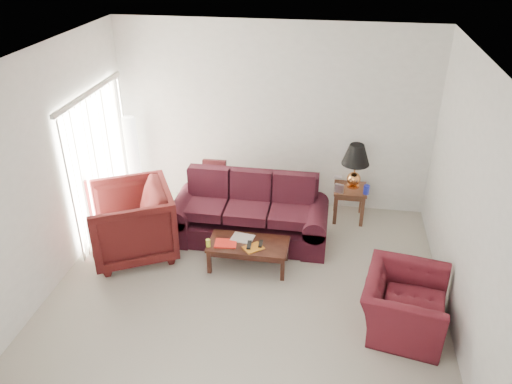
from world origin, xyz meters
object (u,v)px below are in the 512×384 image
sofa (249,211)px  end_table (349,203)px  armchair_left (131,222)px  armchair_right (404,304)px  floor_lamp (133,160)px  coffee_table (248,255)px

sofa → end_table: sofa is taller
armchair_left → armchair_right: (3.68, -0.91, -0.18)m
armchair_left → armchair_right: armchair_left is taller
floor_lamp → coffee_table: floor_lamp is taller
armchair_left → end_table: bearing=87.9°
floor_lamp → coffee_table: bearing=-34.7°
floor_lamp → armchair_right: size_ratio=1.45×
sofa → armchair_left: bearing=-153.4°
sofa → armchair_right: sofa is taller
end_table → coffee_table: bearing=-131.8°
coffee_table → end_table: bearing=32.1°
end_table → floor_lamp: (-3.56, 0.00, 0.49)m
armchair_right → sofa: bearing=64.4°
armchair_right → coffee_table: armchair_right is taller
sofa → armchair_left: armchair_left is taller
floor_lamp → coffee_table: size_ratio=1.40×
end_table → armchair_left: armchair_left is taller
floor_lamp → armchair_right: (4.19, -2.39, -0.42)m
end_table → coffee_table: (-1.36, -1.52, -0.08)m
sofa → end_table: (1.48, 0.84, -0.20)m
sofa → coffee_table: 0.75m
armchair_left → coffee_table: 1.72m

